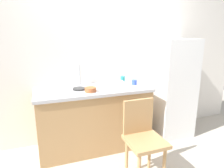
{
  "coord_description": "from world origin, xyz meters",
  "views": [
    {
      "loc": [
        -0.95,
        -1.93,
        1.61
      ],
      "look_at": [
        -0.06,
        0.6,
        0.92
      ],
      "focal_mm": 32.43,
      "sensor_mm": 36.0,
      "label": 1
    }
  ],
  "objects_px": {
    "terracotta_bowl": "(91,90)",
    "cup_blue": "(134,82)",
    "refrigerator": "(172,88)",
    "hotplate": "(79,89)",
    "chair": "(143,136)",
    "dish_tray": "(115,84)",
    "cup_teal": "(123,79)"
  },
  "relations": [
    {
      "from": "cup_teal",
      "to": "cup_blue",
      "type": "relative_size",
      "value": 1.26
    },
    {
      "from": "dish_tray",
      "to": "hotplate",
      "type": "distance_m",
      "value": 0.52
    },
    {
      "from": "terracotta_bowl",
      "to": "hotplate",
      "type": "bearing_deg",
      "value": 128.87
    },
    {
      "from": "refrigerator",
      "to": "terracotta_bowl",
      "type": "xyz_separation_m",
      "value": [
        -1.35,
        -0.16,
        0.14
      ]
    },
    {
      "from": "chair",
      "to": "terracotta_bowl",
      "type": "height_order",
      "value": "terracotta_bowl"
    },
    {
      "from": "terracotta_bowl",
      "to": "dish_tray",
      "type": "bearing_deg",
      "value": 23.83
    },
    {
      "from": "refrigerator",
      "to": "hotplate",
      "type": "xyz_separation_m",
      "value": [
        -1.47,
        -0.01,
        0.12
      ]
    },
    {
      "from": "chair",
      "to": "dish_tray",
      "type": "xyz_separation_m",
      "value": [
        -0.02,
        0.83,
        0.4
      ]
    },
    {
      "from": "chair",
      "to": "terracotta_bowl",
      "type": "bearing_deg",
      "value": 122.27
    },
    {
      "from": "refrigerator",
      "to": "hotplate",
      "type": "distance_m",
      "value": 1.47
    },
    {
      "from": "terracotta_bowl",
      "to": "cup_blue",
      "type": "xyz_separation_m",
      "value": [
        0.69,
        0.15,
        0.01
      ]
    },
    {
      "from": "refrigerator",
      "to": "chair",
      "type": "relative_size",
      "value": 1.71
    },
    {
      "from": "refrigerator",
      "to": "cup_blue",
      "type": "xyz_separation_m",
      "value": [
        -0.66,
        -0.01,
        0.15
      ]
    },
    {
      "from": "dish_tray",
      "to": "hotplate",
      "type": "height_order",
      "value": "dish_tray"
    },
    {
      "from": "terracotta_bowl",
      "to": "hotplate",
      "type": "distance_m",
      "value": 0.19
    },
    {
      "from": "dish_tray",
      "to": "cup_blue",
      "type": "xyz_separation_m",
      "value": [
        0.29,
        -0.03,
        0.01
      ]
    },
    {
      "from": "chair",
      "to": "terracotta_bowl",
      "type": "distance_m",
      "value": 0.87
    },
    {
      "from": "refrigerator",
      "to": "dish_tray",
      "type": "xyz_separation_m",
      "value": [
        -0.95,
        0.02,
        0.14
      ]
    },
    {
      "from": "hotplate",
      "to": "terracotta_bowl",
      "type": "bearing_deg",
      "value": -51.13
    },
    {
      "from": "hotplate",
      "to": "cup_blue",
      "type": "relative_size",
      "value": 2.22
    },
    {
      "from": "hotplate",
      "to": "cup_teal",
      "type": "xyz_separation_m",
      "value": [
        0.7,
        0.18,
        0.04
      ]
    },
    {
      "from": "refrigerator",
      "to": "terracotta_bowl",
      "type": "relative_size",
      "value": 10.28
    },
    {
      "from": "refrigerator",
      "to": "chair",
      "type": "height_order",
      "value": "refrigerator"
    },
    {
      "from": "chair",
      "to": "cup_teal",
      "type": "bearing_deg",
      "value": 80.11
    },
    {
      "from": "hotplate",
      "to": "cup_teal",
      "type": "relative_size",
      "value": 1.77
    },
    {
      "from": "dish_tray",
      "to": "cup_blue",
      "type": "distance_m",
      "value": 0.29
    },
    {
      "from": "cup_teal",
      "to": "hotplate",
      "type": "bearing_deg",
      "value": -165.36
    },
    {
      "from": "dish_tray",
      "to": "cup_blue",
      "type": "bearing_deg",
      "value": -5.83
    },
    {
      "from": "refrigerator",
      "to": "cup_teal",
      "type": "bearing_deg",
      "value": 167.06
    },
    {
      "from": "cup_teal",
      "to": "chair",
      "type": "bearing_deg",
      "value": -99.05
    },
    {
      "from": "chair",
      "to": "dish_tray",
      "type": "relative_size",
      "value": 3.18
    },
    {
      "from": "terracotta_bowl",
      "to": "cup_blue",
      "type": "bearing_deg",
      "value": 12.16
    }
  ]
}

